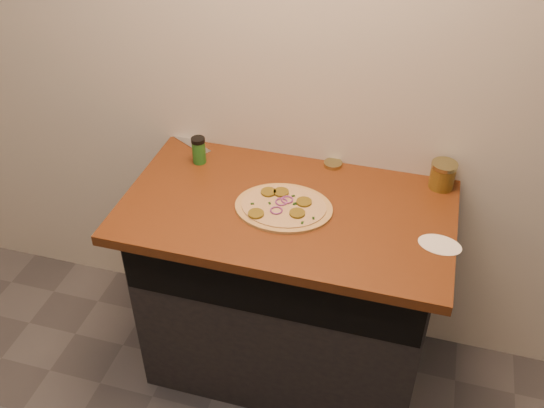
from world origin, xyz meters
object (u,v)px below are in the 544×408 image
(pizza, at_px, (283,207))
(spice_shaker, at_px, (199,150))
(chefs_knife, at_px, (179,136))
(salsa_jar, at_px, (443,175))

(pizza, distance_m, spice_shaker, 0.45)
(pizza, xyz_separation_m, spice_shaker, (-0.40, 0.20, 0.05))
(pizza, bearing_deg, chefs_knife, 146.97)
(spice_shaker, bearing_deg, salsa_jar, 5.40)
(salsa_jar, bearing_deg, pizza, -151.45)
(chefs_knife, xyz_separation_m, spice_shaker, (0.16, -0.16, 0.05))
(chefs_knife, relative_size, salsa_jar, 2.76)
(chefs_knife, relative_size, spice_shaker, 2.64)
(chefs_knife, xyz_separation_m, salsa_jar, (1.09, -0.07, 0.05))
(pizza, relative_size, spice_shaker, 3.35)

